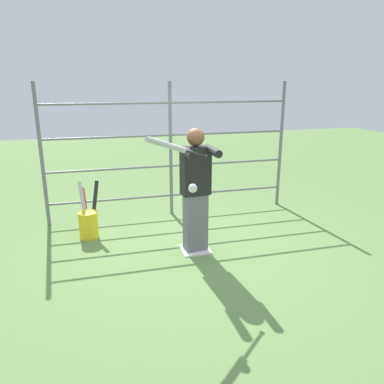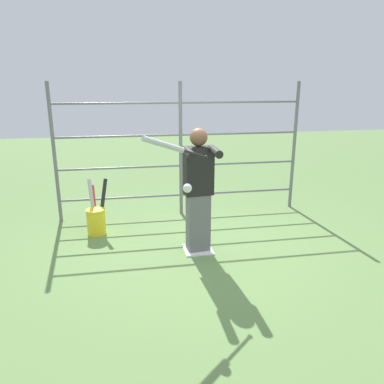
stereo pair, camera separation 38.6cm
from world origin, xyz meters
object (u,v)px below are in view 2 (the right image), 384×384
(batter, at_px, (199,187))
(softball_in_flight, at_px, (187,188))
(baseball_bat_swinging, at_px, (169,146))
(bat_bucket, at_px, (96,218))

(batter, relative_size, softball_in_flight, 18.14)
(baseball_bat_swinging, height_order, bat_bucket, baseball_bat_swinging)
(batter, height_order, bat_bucket, batter)
(softball_in_flight, relative_size, bat_bucket, 0.11)
(baseball_bat_swinging, distance_m, bat_bucket, 2.33)
(softball_in_flight, bearing_deg, batter, -107.51)
(batter, xyz_separation_m, baseball_bat_swinging, (0.47, 0.68, 0.69))
(batter, xyz_separation_m, softball_in_flight, (0.33, 1.04, 0.30))
(softball_in_flight, bearing_deg, bat_bucket, -59.98)
(batter, relative_size, bat_bucket, 2.06)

